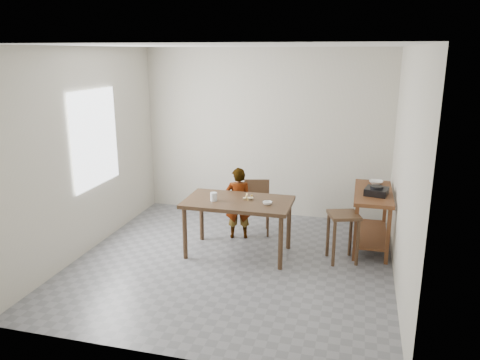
% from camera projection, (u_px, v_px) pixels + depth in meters
% --- Properties ---
extents(floor, '(4.00, 4.00, 0.04)m').
position_uv_depth(floor, '(232.00, 264.00, 6.05)').
color(floor, slate).
rests_on(floor, ground).
extents(ceiling, '(4.00, 4.00, 0.04)m').
position_uv_depth(ceiling, '(231.00, 44.00, 5.32)').
color(ceiling, white).
rests_on(ceiling, wall_back).
extents(wall_back, '(4.00, 0.04, 2.70)m').
position_uv_depth(wall_back, '(265.00, 133.00, 7.57)').
color(wall_back, beige).
rests_on(wall_back, ground).
extents(wall_front, '(4.00, 0.04, 2.70)m').
position_uv_depth(wall_front, '(165.00, 215.00, 3.80)').
color(wall_front, beige).
rests_on(wall_front, ground).
extents(wall_left, '(0.04, 4.00, 2.70)m').
position_uv_depth(wall_left, '(85.00, 152.00, 6.18)').
color(wall_left, beige).
rests_on(wall_left, ground).
extents(wall_right, '(0.04, 4.00, 2.70)m').
position_uv_depth(wall_right, '(407.00, 171.00, 5.19)').
color(wall_right, beige).
rests_on(wall_right, ground).
extents(window_pane, '(0.02, 1.10, 1.30)m').
position_uv_depth(window_pane, '(95.00, 138.00, 6.31)').
color(window_pane, white).
rests_on(window_pane, wall_left).
extents(dining_table, '(1.40, 0.80, 0.75)m').
position_uv_depth(dining_table, '(238.00, 227.00, 6.22)').
color(dining_table, '#422C1B').
rests_on(dining_table, floor).
extents(prep_counter, '(0.50, 1.20, 0.80)m').
position_uv_depth(prep_counter, '(371.00, 219.00, 6.45)').
color(prep_counter, '#5A321A').
rests_on(prep_counter, floor).
extents(child, '(0.44, 0.35, 1.05)m').
position_uv_depth(child, '(238.00, 203.00, 6.73)').
color(child, white).
rests_on(child, floor).
extents(dining_chair, '(0.45, 0.45, 0.78)m').
position_uv_depth(dining_chair, '(257.00, 208.00, 6.94)').
color(dining_chair, '#422C1B').
rests_on(dining_chair, floor).
extents(stool, '(0.47, 0.47, 0.65)m').
position_uv_depth(stool, '(342.00, 237.00, 6.02)').
color(stool, '#422C1B').
rests_on(stool, floor).
extents(glass_tumbler, '(0.11, 0.11, 0.11)m').
position_uv_depth(glass_tumbler, '(214.00, 197.00, 6.10)').
color(glass_tumbler, silver).
rests_on(glass_tumbler, dining_table).
extents(small_bowl, '(0.15, 0.15, 0.04)m').
position_uv_depth(small_bowl, '(267.00, 203.00, 5.95)').
color(small_bowl, white).
rests_on(small_bowl, dining_table).
extents(banana, '(0.16, 0.12, 0.05)m').
position_uv_depth(banana, '(248.00, 198.00, 6.14)').
color(banana, '#E4D64D').
rests_on(banana, dining_table).
extents(serving_bowl, '(0.22, 0.22, 0.05)m').
position_uv_depth(serving_bowl, '(376.00, 182.00, 6.69)').
color(serving_bowl, white).
rests_on(serving_bowl, prep_counter).
extents(gas_burner, '(0.33, 0.33, 0.09)m').
position_uv_depth(gas_burner, '(376.00, 191.00, 6.18)').
color(gas_burner, black).
rests_on(gas_burner, prep_counter).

